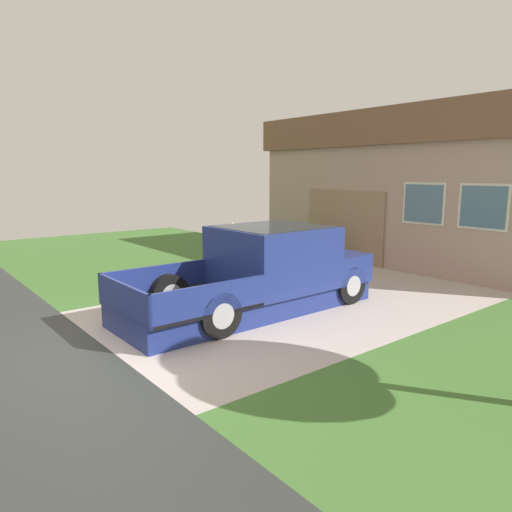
% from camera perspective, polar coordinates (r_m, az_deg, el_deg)
% --- Properties ---
extents(pickup_truck, '(2.18, 5.35, 1.68)m').
position_cam_1_polar(pickup_truck, '(9.62, 1.32, -1.88)').
color(pickup_truck, navy).
rests_on(pickup_truck, ground).
extents(person_with_hat, '(0.47, 0.43, 1.64)m').
position_cam_1_polar(person_with_hat, '(10.93, -2.87, 0.60)').
color(person_with_hat, '#333842').
rests_on(person_with_hat, ground).
extents(handbag, '(0.34, 0.20, 0.44)m').
position_cam_1_polar(handbag, '(11.06, -4.02, -3.66)').
color(handbag, tan).
rests_on(handbag, ground).
extents(house_with_garage, '(10.47, 7.11, 4.60)m').
position_cam_1_polar(house_with_garage, '(16.95, 22.07, 7.91)').
color(house_with_garage, tan).
rests_on(house_with_garage, ground).
extents(wheeled_trash_bin, '(0.60, 0.72, 1.08)m').
position_cam_1_polar(wheeled_trash_bin, '(14.76, 6.29, 1.55)').
color(wheeled_trash_bin, '#286B38').
rests_on(wheeled_trash_bin, ground).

